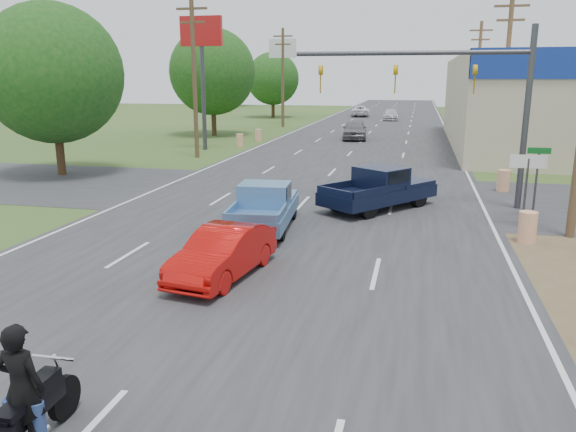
% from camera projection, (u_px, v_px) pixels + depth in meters
% --- Properties ---
extents(main_road, '(15.00, 180.00, 0.02)m').
position_uv_depth(main_road, '(361.00, 141.00, 45.94)').
color(main_road, '#2D2D30').
rests_on(main_road, ground).
extents(cross_road, '(120.00, 10.00, 0.02)m').
position_uv_depth(cross_road, '(312.00, 194.00, 25.12)').
color(cross_road, '#2D2D30').
rests_on(cross_road, ground).
extents(utility_pole_2, '(2.00, 0.28, 10.00)m').
position_uv_depth(utility_pole_2, '(506.00, 73.00, 34.07)').
color(utility_pole_2, '#4C3823').
rests_on(utility_pole_2, ground).
extents(utility_pole_3, '(2.00, 0.28, 10.00)m').
position_uv_depth(utility_pole_3, '(478.00, 75.00, 51.10)').
color(utility_pole_3, '#4C3823').
rests_on(utility_pole_3, ground).
extents(utility_pole_5, '(2.00, 0.28, 10.00)m').
position_uv_depth(utility_pole_5, '(194.00, 74.00, 35.39)').
color(utility_pole_5, '#4C3823').
rests_on(utility_pole_5, ground).
extents(utility_pole_6, '(2.00, 0.28, 10.00)m').
position_uv_depth(utility_pole_6, '(283.00, 75.00, 58.09)').
color(utility_pole_6, '#4C3823').
rests_on(utility_pole_6, ground).
extents(tree_0, '(7.14, 7.14, 8.84)m').
position_uv_depth(tree_0, '(53.00, 74.00, 28.82)').
color(tree_0, '#422D19').
rests_on(tree_0, ground).
extents(tree_1, '(7.56, 7.56, 9.36)m').
position_uv_depth(tree_1, '(212.00, 72.00, 49.45)').
color(tree_1, '#422D19').
rests_on(tree_1, ground).
extents(tree_2, '(6.72, 6.72, 8.32)m').
position_uv_depth(tree_2, '(273.00, 79.00, 72.45)').
color(tree_2, '#422D19').
rests_on(tree_2, ground).
extents(tree_4, '(9.24, 9.24, 11.44)m').
position_uv_depth(tree_4, '(40.00, 67.00, 89.44)').
color(tree_4, '#422D19').
rests_on(tree_4, ground).
extents(tree_6, '(8.82, 8.82, 10.92)m').
position_uv_depth(tree_6, '(229.00, 70.00, 102.97)').
color(tree_6, '#422D19').
rests_on(tree_6, ground).
extents(barrel_0, '(0.56, 0.56, 1.00)m').
position_uv_depth(barrel_0, '(527.00, 227.00, 17.58)').
color(barrel_0, orange).
rests_on(barrel_0, ground).
extents(barrel_1, '(0.56, 0.56, 1.00)m').
position_uv_depth(barrel_1, '(503.00, 181.00, 25.54)').
color(barrel_1, orange).
rests_on(barrel_1, ground).
extents(barrel_2, '(0.56, 0.56, 1.00)m').
position_uv_depth(barrel_2, '(240.00, 140.00, 42.00)').
color(barrel_2, orange).
rests_on(barrel_2, ground).
extents(barrel_3, '(0.56, 0.56, 1.00)m').
position_uv_depth(barrel_3, '(258.00, 135.00, 45.72)').
color(barrel_3, orange).
rests_on(barrel_3, ground).
extents(pole_sign_left_near, '(3.00, 0.35, 9.20)m').
position_uv_depth(pole_sign_left_near, '(202.00, 47.00, 38.95)').
color(pole_sign_left_near, '#3F3F44').
rests_on(pole_sign_left_near, ground).
extents(pole_sign_left_far, '(3.00, 0.35, 9.20)m').
position_uv_depth(pole_sign_left_far, '(283.00, 58.00, 61.65)').
color(pole_sign_left_far, '#3F3F44').
rests_on(pole_sign_left_far, ground).
extents(lane_sign, '(1.20, 0.08, 2.52)m').
position_uv_depth(lane_sign, '(527.00, 173.00, 19.09)').
color(lane_sign, '#3F3F44').
rests_on(lane_sign, ground).
extents(street_name_sign, '(0.80, 0.08, 2.61)m').
position_uv_depth(street_name_sign, '(537.00, 175.00, 20.45)').
color(street_name_sign, '#3F3F44').
rests_on(street_name_sign, ground).
extents(signal_mast, '(9.12, 0.40, 7.00)m').
position_uv_depth(signal_mast, '(456.00, 85.00, 21.76)').
color(signal_mast, '#3F3F44').
rests_on(signal_mast, ground).
extents(red_convertible, '(1.95, 4.10, 1.30)m').
position_uv_depth(red_convertible, '(223.00, 253.00, 14.48)').
color(red_convertible, '#B90C08').
rests_on(red_convertible, ground).
extents(motorcycle, '(0.68, 2.20, 1.12)m').
position_uv_depth(motorcycle, '(23.00, 425.00, 7.57)').
color(motorcycle, black).
rests_on(motorcycle, ground).
extents(rider, '(0.68, 0.46, 1.85)m').
position_uv_depth(rider, '(22.00, 395.00, 7.52)').
color(rider, black).
rests_on(rider, ground).
extents(blue_pickup, '(2.23, 4.87, 1.57)m').
position_uv_depth(blue_pickup, '(265.00, 205.00, 19.28)').
color(blue_pickup, black).
rests_on(blue_pickup, ground).
extents(navy_pickup, '(4.55, 5.17, 1.66)m').
position_uv_depth(navy_pickup, '(381.00, 188.00, 22.12)').
color(navy_pickup, black).
rests_on(navy_pickup, ground).
extents(distant_car_grey, '(2.38, 4.98, 1.64)m').
position_uv_depth(distant_car_grey, '(355.00, 130.00, 47.13)').
color(distant_car_grey, slate).
rests_on(distant_car_grey, ground).
extents(distant_car_silver, '(2.08, 4.58, 1.30)m').
position_uv_depth(distant_car_silver, '(391.00, 115.00, 68.76)').
color(distant_car_silver, silver).
rests_on(distant_car_silver, ground).
extents(distant_car_white, '(2.88, 5.29, 1.41)m').
position_uv_depth(distant_car_white, '(360.00, 111.00, 75.40)').
color(distant_car_white, white).
rests_on(distant_car_white, ground).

